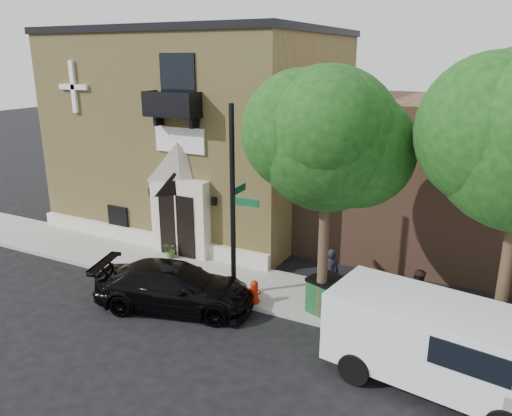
{
  "coord_description": "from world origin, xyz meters",
  "views": [
    {
      "loc": [
        10.7,
        -13.12,
        8.1
      ],
      "look_at": [
        2.88,
        2.0,
        2.89
      ],
      "focal_mm": 35.0,
      "sensor_mm": 36.0,
      "label": 1
    }
  ],
  "objects_px": {
    "dumpster": "(337,299)",
    "pedestrian_near": "(330,272)",
    "black_sedan": "(174,287)",
    "pedestrian_far": "(418,295)",
    "cargo_van": "(450,346)",
    "street_sign": "(233,203)",
    "fire_hydrant": "(254,292)"
  },
  "relations": [
    {
      "from": "black_sedan",
      "to": "fire_hydrant",
      "type": "xyz_separation_m",
      "value": [
        2.31,
        1.3,
        -0.23
      ]
    },
    {
      "from": "dumpster",
      "to": "fire_hydrant",
      "type": "bearing_deg",
      "value": -152.49
    },
    {
      "from": "cargo_van",
      "to": "dumpster",
      "type": "relative_size",
      "value": 2.83
    },
    {
      "from": "black_sedan",
      "to": "cargo_van",
      "type": "relative_size",
      "value": 0.91
    },
    {
      "from": "pedestrian_far",
      "to": "street_sign",
      "type": "bearing_deg",
      "value": 81.97
    },
    {
      "from": "dumpster",
      "to": "pedestrian_near",
      "type": "relative_size",
      "value": 1.22
    },
    {
      "from": "black_sedan",
      "to": "pedestrian_far",
      "type": "height_order",
      "value": "pedestrian_far"
    },
    {
      "from": "dumpster",
      "to": "pedestrian_far",
      "type": "distance_m",
      "value": 2.5
    },
    {
      "from": "cargo_van",
      "to": "street_sign",
      "type": "height_order",
      "value": "street_sign"
    },
    {
      "from": "cargo_van",
      "to": "black_sedan",
      "type": "bearing_deg",
      "value": -174.28
    },
    {
      "from": "fire_hydrant",
      "to": "pedestrian_far",
      "type": "relative_size",
      "value": 0.46
    },
    {
      "from": "cargo_van",
      "to": "pedestrian_near",
      "type": "distance_m",
      "value": 5.46
    },
    {
      "from": "cargo_van",
      "to": "pedestrian_near",
      "type": "bearing_deg",
      "value": 149.71
    },
    {
      "from": "street_sign",
      "to": "black_sedan",
      "type": "bearing_deg",
      "value": -134.72
    },
    {
      "from": "street_sign",
      "to": "fire_hydrant",
      "type": "xyz_separation_m",
      "value": [
        0.91,
        -0.26,
        -2.9
      ]
    },
    {
      "from": "street_sign",
      "to": "pedestrian_near",
      "type": "xyz_separation_m",
      "value": [
        2.96,
        1.44,
        -2.44
      ]
    },
    {
      "from": "cargo_van",
      "to": "street_sign",
      "type": "distance_m",
      "value": 7.79
    },
    {
      "from": "black_sedan",
      "to": "dumpster",
      "type": "bearing_deg",
      "value": -87.54
    },
    {
      "from": "cargo_van",
      "to": "pedestrian_far",
      "type": "relative_size",
      "value": 3.41
    },
    {
      "from": "black_sedan",
      "to": "pedestrian_far",
      "type": "bearing_deg",
      "value": -86.5
    },
    {
      "from": "black_sedan",
      "to": "fire_hydrant",
      "type": "distance_m",
      "value": 2.66
    },
    {
      "from": "fire_hydrant",
      "to": "pedestrian_far",
      "type": "height_order",
      "value": "pedestrian_far"
    },
    {
      "from": "fire_hydrant",
      "to": "dumpster",
      "type": "height_order",
      "value": "dumpster"
    },
    {
      "from": "street_sign",
      "to": "fire_hydrant",
      "type": "height_order",
      "value": "street_sign"
    },
    {
      "from": "cargo_van",
      "to": "pedestrian_near",
      "type": "xyz_separation_m",
      "value": [
        -4.25,
        3.42,
        -0.28
      ]
    },
    {
      "from": "cargo_van",
      "to": "dumpster",
      "type": "bearing_deg",
      "value": 158.11
    },
    {
      "from": "fire_hydrant",
      "to": "pedestrian_near",
      "type": "distance_m",
      "value": 2.7
    },
    {
      "from": "dumpster",
      "to": "pedestrian_far",
      "type": "xyz_separation_m",
      "value": [
        2.31,
        0.91,
        0.25
      ]
    },
    {
      "from": "black_sedan",
      "to": "cargo_van",
      "type": "bearing_deg",
      "value": -108.59
    },
    {
      "from": "street_sign",
      "to": "dumpster",
      "type": "relative_size",
      "value": 3.17
    },
    {
      "from": "street_sign",
      "to": "dumpster",
      "type": "xyz_separation_m",
      "value": [
        3.65,
        0.11,
        -2.68
      ]
    },
    {
      "from": "black_sedan",
      "to": "street_sign",
      "type": "distance_m",
      "value": 3.4
    }
  ]
}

